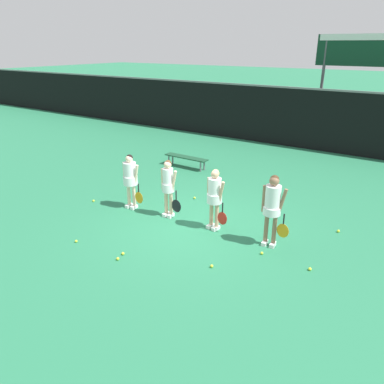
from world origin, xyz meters
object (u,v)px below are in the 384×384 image
player_2 (215,195)px  tennis_ball_4 (118,259)px  player_3 (273,204)px  tennis_ball_1 (310,269)px  tennis_ball_5 (94,201)px  tennis_ball_2 (262,253)px  tennis_ball_6 (212,266)px  tennis_ball_8 (76,241)px  scoreboard (368,59)px  bench_courtside (186,158)px  tennis_ball_7 (195,198)px  player_0 (130,177)px  player_1 (168,184)px  tennis_ball_3 (123,254)px  tennis_ball_0 (338,231)px

player_2 → tennis_ball_4: bearing=-101.8°
player_3 → tennis_ball_1: bearing=-32.3°
player_2 → tennis_ball_5: bearing=-162.9°
tennis_ball_2 → tennis_ball_6: tennis_ball_6 is taller
player_2 → tennis_ball_2: (1.57, -0.51, -0.91)m
tennis_ball_5 → tennis_ball_8: bearing=-51.6°
scoreboard → tennis_ball_6: 13.32m
bench_courtside → tennis_ball_7: size_ratio=26.92×
tennis_ball_8 → tennis_ball_6: bearing=15.2°
tennis_ball_2 → tennis_ball_8: (-3.95, -1.99, -0.00)m
player_3 → tennis_ball_2: player_3 is taller
player_0 → tennis_ball_1: size_ratio=22.59×
player_3 → tennis_ball_2: size_ratio=26.30×
bench_courtside → tennis_ball_2: bench_courtside is taller
tennis_ball_6 → player_1: bearing=146.3°
bench_courtside → tennis_ball_6: bearing=-50.2°
tennis_ball_1 → tennis_ball_2: (-1.11, 0.03, -0.00)m
player_1 → player_0: bearing=-178.2°
tennis_ball_1 → tennis_ball_8: tennis_ball_1 is taller
bench_courtside → player_1: (2.14, -3.92, 0.57)m
player_3 → tennis_ball_7: (-3.06, 1.38, -1.02)m
tennis_ball_1 → tennis_ball_3: size_ratio=1.01×
player_2 → tennis_ball_6: player_2 is taller
bench_courtside → player_3: 6.44m
tennis_ball_0 → tennis_ball_8: (-5.12, -4.08, -0.00)m
tennis_ball_1 → tennis_ball_7: size_ratio=1.04×
tennis_ball_0 → tennis_ball_7: (-4.26, -0.20, -0.00)m
player_3 → tennis_ball_6: 2.00m
scoreboard → player_2: scoreboard is taller
player_2 → tennis_ball_4: 2.85m
scoreboard → tennis_ball_5: bearing=-113.2°
tennis_ball_4 → tennis_ball_7: 3.93m
tennis_ball_3 → tennis_ball_4: 0.23m
player_1 → tennis_ball_6: 2.94m
tennis_ball_0 → tennis_ball_7: tennis_ball_0 is taller
tennis_ball_0 → tennis_ball_6: size_ratio=1.04×
tennis_ball_0 → bench_courtside: bearing=160.0°
player_3 → player_2: bearing=172.6°
player_1 → tennis_ball_3: 2.45m
bench_courtside → player_1: player_1 is taller
tennis_ball_4 → tennis_ball_5: same height
tennis_ball_0 → player_2: bearing=-150.1°
player_0 → tennis_ball_8: player_0 is taller
tennis_ball_5 → tennis_ball_6: size_ratio=0.99×
tennis_ball_3 → tennis_ball_6: 2.06m
scoreboard → tennis_ball_3: 14.14m
tennis_ball_3 → tennis_ball_4: size_ratio=1.02×
tennis_ball_6 → tennis_ball_8: bearing=-164.8°
bench_courtside → tennis_ball_7: (2.05, -2.49, -0.33)m
tennis_ball_2 → tennis_ball_4: bearing=-141.7°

